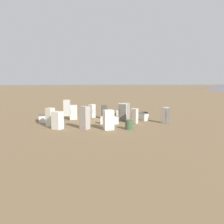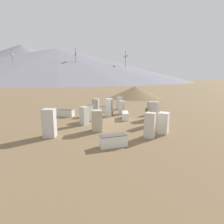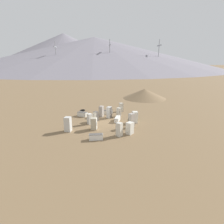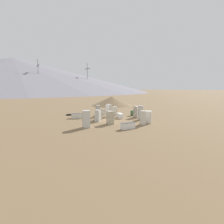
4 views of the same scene
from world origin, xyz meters
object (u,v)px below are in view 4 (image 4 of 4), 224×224
Objects in this scene: discarded_fridge_12 at (143,118)px; discarded_fridge_6 at (78,116)px; discarded_fridge_11 at (110,117)px; discarded_fridge_4 at (120,116)px; scrap_tire at (69,115)px; discarded_fridge_9 at (98,116)px; discarded_fridge_7 at (98,111)px; discarded_fridge_8 at (86,119)px; discarded_fridge_15 at (110,109)px; discarded_fridge_2 at (128,126)px; power_pylon_1 at (39,83)px; discarded_fridge_13 at (141,113)px; rusty_barrel at (132,113)px; discarded_fridge_1 at (101,113)px; discarded_fridge_14 at (115,111)px; discarded_fridge_10 at (108,111)px; discarded_fridge_5 at (137,112)px; discarded_fridge_0 at (148,117)px; discarded_fridge_3 at (100,114)px; power_pylon_0 at (88,84)px.

discarded_fridge_6 is at bearing 73.07° from discarded_fridge_12.
discarded_fridge_6 is 1.12× the size of discarded_fridge_11.
discarded_fridge_4 is 8.43m from scrap_tire.
discarded_fridge_9 is (0.88, -4.02, 0.42)m from discarded_fridge_4.
discarded_fridge_4 is at bearing -110.93° from discarded_fridge_7.
discarded_fridge_8 is 11.69m from discarded_fridge_15.
power_pylon_1 is at bearing 173.66° from discarded_fridge_2.
power_pylon_1 is at bearing -176.48° from discarded_fridge_11.
discarded_fridge_12 reaches higher than discarded_fridge_4.
discarded_fridge_6 is 0.91× the size of discarded_fridge_13.
discarded_fridge_1 is at bearing -127.15° from rusty_barrel.
discarded_fridge_14 is at bearing 89.93° from discarded_fridge_9.
discarded_fridge_10 is at bearing 44.47° from scrap_tire.
discarded_fridge_12 reaches higher than discarded_fridge_6.
discarded_fridge_4 is 7.49m from discarded_fridge_8.
discarded_fridge_11 reaches higher than rusty_barrel.
rusty_barrel is (1.49, 2.36, -0.32)m from discarded_fridge_14.
discarded_fridge_0 is at bearing 158.34° from discarded_fridge_5.
discarded_fridge_7 reaches higher than rusty_barrel.
discarded_fridge_0 is at bearing 45.79° from discarded_fridge_10.
discarded_fridge_5 reaches higher than discarded_fridge_15.
discarded_fridge_8 is at bearing -5.86° from discarded_fridge_14.
rusty_barrel is (125.13, -4.93, -7.83)m from power_pylon_1.
discarded_fridge_3 reaches higher than discarded_fridge_4.
discarded_fridge_11 reaches higher than discarded_fridge_6.
power_pylon_1 is at bearing -137.60° from discarded_fridge_14.
discarded_fridge_14 is at bearing -68.18° from discarded_fridge_6.
discarded_fridge_5 is 8.68m from discarded_fridge_6.
discarded_fridge_0 is 1.00× the size of discarded_fridge_3.
power_pylon_0 reaches higher than discarded_fridge_7.
discarded_fridge_5 is at bearing 48.52° from scrap_tire.
discarded_fridge_13 is (5.23, 3.91, 0.10)m from discarded_fridge_7.
discarded_fridge_9 reaches higher than discarded_fridge_0.
discarded_fridge_14 is at bearing 35.63° from discarded_fridge_12.
discarded_fridge_8 is (-2.83, -3.54, 0.60)m from discarded_fridge_2.
discarded_fridge_8 reaches higher than discarded_fridge_1.
discarded_fridge_0 is at bearing 16.25° from discarded_fridge_9.
discarded_fridge_11 is at bearing -69.59° from discarded_fridge_8.
rusty_barrel reaches higher than discarded_fridge_4.
discarded_fridge_11 is (3.27, -0.22, 0.04)m from discarded_fridge_3.
rusty_barrel is at bearing -56.54° from discarded_fridge_13.
discarded_fridge_3 is 6.11m from rusty_barrel.
discarded_fridge_3 is 2.46m from discarded_fridge_7.
discarded_fridge_13 is at bearing 38.84° from scrap_tire.
discarded_fridge_10 is at bearing -4.10° from power_pylon_1.
discarded_fridge_12 is (131.38, -8.20, -7.40)m from power_pylon_1.
discarded_fridge_9 is (-2.48, 2.64, -0.18)m from discarded_fridge_8.
discarded_fridge_12 is (7.98, 1.91, -0.04)m from discarded_fridge_7.
discarded_fridge_6 is 1.22× the size of discarded_fridge_14.
discarded_fridge_1 is 1.05× the size of discarded_fridge_11.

